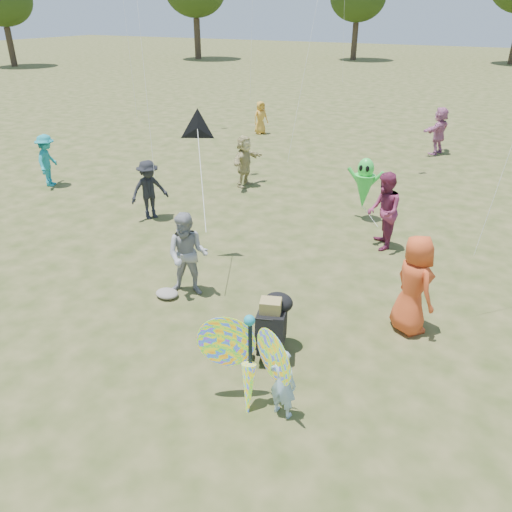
{
  "coord_description": "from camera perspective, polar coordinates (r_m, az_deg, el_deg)",
  "views": [
    {
      "loc": [
        3.69,
        -6.05,
        5.36
      ],
      "look_at": [
        -0.2,
        1.5,
        1.1
      ],
      "focal_mm": 35.0,
      "sensor_mm": 36.0,
      "label": 1
    }
  ],
  "objects": [
    {
      "name": "child_girl",
      "position": [
        7.32,
        3.09,
        -14.31
      ],
      "size": [
        0.44,
        0.31,
        1.13
      ],
      "primitive_type": "imported",
      "rotation": [
        0.0,
        0.0,
        3.04
      ],
      "color": "#96BAD4",
      "rests_on": "ground"
    },
    {
      "name": "crowd_a",
      "position": [
        9.28,
        17.58,
        -3.16
      ],
      "size": [
        1.07,
        1.07,
        1.88
      ],
      "primitive_type": "imported",
      "rotation": [
        0.0,
        0.0,
        2.37
      ],
      "color": "#CC4820",
      "rests_on": "ground"
    },
    {
      "name": "jogging_stroller",
      "position": [
        8.45,
        1.93,
        -7.53
      ],
      "size": [
        0.71,
        1.13,
        1.09
      ],
      "rotation": [
        0.0,
        0.0,
        0.32
      ],
      "color": "black",
      "rests_on": "ground"
    },
    {
      "name": "crowd_i",
      "position": [
        17.94,
        -22.71,
        10.03
      ],
      "size": [
        1.06,
        1.26,
        1.69
      ],
      "primitive_type": "imported",
      "rotation": [
        0.0,
        0.0,
        2.04
      ],
      "color": "teal",
      "rests_on": "ground"
    },
    {
      "name": "crowd_e",
      "position": [
        12.42,
        14.39,
        4.98
      ],
      "size": [
        1.02,
        1.13,
        1.9
      ],
      "primitive_type": "imported",
      "rotation": [
        0.0,
        0.0,
        5.11
      ],
      "color": "#7D294C",
      "rests_on": "ground"
    },
    {
      "name": "adult_man",
      "position": [
        10.1,
        -7.81,
        0.12
      ],
      "size": [
        1.04,
        0.93,
        1.78
      ],
      "primitive_type": "imported",
      "rotation": [
        0.0,
        0.0,
        0.35
      ],
      "color": "#929397",
      "rests_on": "ground"
    },
    {
      "name": "grey_bag",
      "position": [
        10.43,
        -10.14,
        -4.24
      ],
      "size": [
        0.49,
        0.4,
        0.15
      ],
      "primitive_type": "ellipsoid",
      "color": "gray",
      "rests_on": "ground"
    },
    {
      "name": "crowd_d",
      "position": [
        16.57,
        -1.32,
        10.8
      ],
      "size": [
        0.59,
        1.58,
        1.68
      ],
      "primitive_type": "imported",
      "rotation": [
        0.0,
        0.0,
        1.51
      ],
      "color": "tan",
      "rests_on": "ground"
    },
    {
      "name": "ground",
      "position": [
        8.88,
        -3.34,
        -10.52
      ],
      "size": [
        160.0,
        160.0,
        0.0
      ],
      "primitive_type": "plane",
      "color": "#51592B",
      "rests_on": "ground"
    },
    {
      "name": "butterfly_kite",
      "position": [
        7.34,
        -0.79,
        -12.02
      ],
      "size": [
        1.74,
        0.75,
        1.75
      ],
      "color": "orange",
      "rests_on": "ground"
    },
    {
      "name": "alien_kite",
      "position": [
        14.08,
        12.25,
        7.86
      ],
      "size": [
        1.12,
        0.69,
        1.74
      ],
      "color": "#32D744",
      "rests_on": "ground"
    },
    {
      "name": "crowd_g",
      "position": [
        24.0,
        0.53,
        15.53
      ],
      "size": [
        0.78,
        0.86,
        1.48
      ],
      "primitive_type": "imported",
      "rotation": [
        0.0,
        0.0,
        1.0
      ],
      "color": "gold",
      "rests_on": "ground"
    },
    {
      "name": "delta_kite_rig",
      "position": [
        11.07,
        -6.71,
        14.23
      ],
      "size": [
        1.58,
        1.88,
        2.01
      ],
      "color": "black",
      "rests_on": "ground"
    },
    {
      "name": "crowd_j",
      "position": [
        21.76,
        20.18,
        13.3
      ],
      "size": [
        1.04,
        1.8,
        1.85
      ],
      "primitive_type": "imported",
      "rotation": [
        0.0,
        0.0,
        4.4
      ],
      "color": "#B86996",
      "rests_on": "ground"
    },
    {
      "name": "crowd_b",
      "position": [
        14.18,
        -12.12,
        7.4
      ],
      "size": [
        1.07,
        1.23,
        1.65
      ],
      "primitive_type": "imported",
      "rotation": [
        0.0,
        0.0,
        1.04
      ],
      "color": "black",
      "rests_on": "ground"
    }
  ]
}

